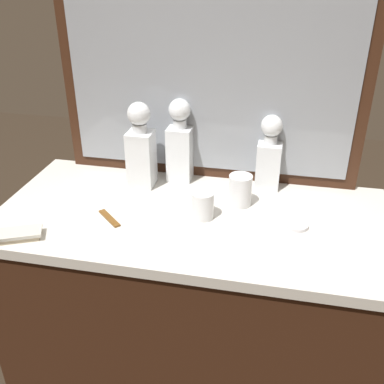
# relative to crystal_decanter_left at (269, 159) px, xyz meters

# --- Properties ---
(dresser) EXTENTS (1.27, 0.61, 0.82)m
(dresser) POSITION_rel_crystal_decanter_left_xyz_m (-0.22, -0.25, -0.52)
(dresser) COLOR #381E11
(dresser) RESTS_ON ground_plane
(dresser_mirror) EXTENTS (1.07, 0.03, 0.67)m
(dresser_mirror) POSITION_rel_crystal_decanter_left_xyz_m (-0.22, 0.04, 0.23)
(dresser_mirror) COLOR #381E11
(dresser_mirror) RESTS_ON dresser
(crystal_decanter_left) EXTENTS (0.08, 0.08, 0.27)m
(crystal_decanter_left) POSITION_rel_crystal_decanter_left_xyz_m (0.00, 0.00, 0.00)
(crystal_decanter_left) COLOR white
(crystal_decanter_left) RESTS_ON dresser
(crystal_decanter_far_left) EXTENTS (0.09, 0.09, 0.31)m
(crystal_decanter_far_left) POSITION_rel_crystal_decanter_left_xyz_m (-0.44, -0.08, 0.02)
(crystal_decanter_far_left) COLOR white
(crystal_decanter_far_left) RESTS_ON dresser
(crystal_decanter_right) EXTENTS (0.09, 0.09, 0.30)m
(crystal_decanter_right) POSITION_rel_crystal_decanter_left_xyz_m (-0.32, -0.00, 0.02)
(crystal_decanter_right) COLOR white
(crystal_decanter_right) RESTS_ON dresser
(crystal_tumbler_front) EXTENTS (0.08, 0.08, 0.11)m
(crystal_tumbler_front) POSITION_rel_crystal_decanter_left_xyz_m (-0.08, -0.15, -0.06)
(crystal_tumbler_front) COLOR white
(crystal_tumbler_front) RESTS_ON dresser
(crystal_tumbler_right) EXTENTS (0.07, 0.07, 0.09)m
(crystal_tumbler_right) POSITION_rel_crystal_decanter_left_xyz_m (-0.19, -0.26, -0.07)
(crystal_tumbler_right) COLOR white
(crystal_tumbler_right) RESTS_ON dresser
(silver_brush_left) EXTENTS (0.16, 0.12, 0.02)m
(silver_brush_left) POSITION_rel_crystal_decanter_left_xyz_m (-0.70, -0.49, -0.09)
(silver_brush_left) COLOR #B7A88C
(silver_brush_left) RESTS_ON dresser
(porcelain_dish) EXTENTS (0.07, 0.07, 0.01)m
(porcelain_dish) POSITION_rel_crystal_decanter_left_xyz_m (0.11, -0.26, -0.10)
(porcelain_dish) COLOR silver
(porcelain_dish) RESTS_ON dresser
(tortoiseshell_comb) EXTENTS (0.10, 0.09, 0.01)m
(tortoiseshell_comb) POSITION_rel_crystal_decanter_left_xyz_m (-0.47, -0.33, -0.10)
(tortoiseshell_comb) COLOR brown
(tortoiseshell_comb) RESTS_ON dresser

